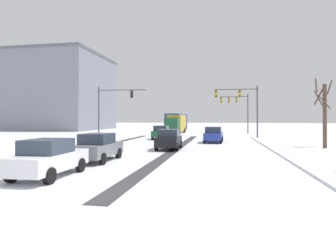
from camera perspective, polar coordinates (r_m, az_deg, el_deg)
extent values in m
plane|color=silver|center=(10.86, -20.40, -13.86)|extent=(300.00, 300.00, 0.00)
cube|color=#38383D|center=(24.05, 1.87, -6.53)|extent=(0.81, 32.07, 0.01)
cube|color=#38383D|center=(26.06, -13.85, -6.05)|extent=(0.80, 32.07, 0.01)
cube|color=white|center=(23.10, 25.28, -6.58)|extent=(4.00, 32.07, 0.12)
cylinder|color=#47474C|center=(37.50, -13.70, 0.59)|extent=(0.18, 0.18, 6.50)
cylinder|color=#47474C|center=(36.74, -9.14, 5.06)|extent=(6.17, 0.56, 0.12)
cube|color=black|center=(36.38, -7.26, 4.24)|extent=(0.34, 0.26, 0.90)
sphere|color=black|center=(36.56, -7.20, 4.69)|extent=(0.20, 0.20, 0.20)
sphere|color=orange|center=(36.54, -7.20, 4.22)|extent=(0.20, 0.20, 0.20)
sphere|color=black|center=(36.51, -7.20, 3.75)|extent=(0.20, 0.20, 0.20)
cylinder|color=#47474C|center=(36.52, 17.44, 0.63)|extent=(0.18, 0.18, 6.50)
cylinder|color=#47474C|center=(36.43, 13.32, 5.11)|extent=(5.25, 0.18, 0.12)
cube|color=#B79319|center=(36.42, 14.15, 4.25)|extent=(0.32, 0.24, 0.90)
sphere|color=black|center=(36.29, 14.17, 4.74)|extent=(0.20, 0.20, 0.20)
sphere|color=orange|center=(36.26, 14.17, 4.27)|extent=(0.20, 0.20, 0.20)
sphere|color=black|center=(36.24, 14.17, 3.80)|extent=(0.20, 0.20, 0.20)
cube|color=#B79319|center=(36.31, 9.59, 4.25)|extent=(0.32, 0.24, 0.90)
sphere|color=black|center=(36.18, 9.59, 4.75)|extent=(0.20, 0.20, 0.20)
sphere|color=orange|center=(36.15, 9.59, 4.28)|extent=(0.20, 0.20, 0.20)
sphere|color=black|center=(36.13, 9.60, 3.80)|extent=(0.20, 0.20, 0.20)
cylinder|color=#47474C|center=(48.45, 15.70, 0.34)|extent=(0.18, 0.18, 6.50)
cylinder|color=#47474C|center=(48.45, 13.00, 3.70)|extent=(4.55, 0.18, 0.12)
cube|color=#B79319|center=(48.43, 13.54, 3.05)|extent=(0.32, 0.24, 0.90)
sphere|color=black|center=(48.29, 13.55, 3.42)|extent=(0.20, 0.20, 0.20)
sphere|color=orange|center=(48.27, 13.55, 3.07)|extent=(0.20, 0.20, 0.20)
sphere|color=black|center=(48.26, 13.55, 2.71)|extent=(0.20, 0.20, 0.20)
cube|color=#B79319|center=(48.40, 12.06, 3.05)|extent=(0.32, 0.24, 0.90)
sphere|color=black|center=(48.26, 12.06, 3.42)|extent=(0.20, 0.20, 0.20)
sphere|color=orange|center=(48.24, 12.06, 3.07)|extent=(0.20, 0.20, 0.20)
sphere|color=black|center=(48.22, 12.06, 2.71)|extent=(0.20, 0.20, 0.20)
cube|color=#B79319|center=(48.39, 10.57, 3.05)|extent=(0.32, 0.24, 0.90)
sphere|color=black|center=(48.25, 10.57, 3.42)|extent=(0.20, 0.20, 0.20)
sphere|color=orange|center=(48.23, 10.57, 3.06)|extent=(0.20, 0.20, 0.20)
sphere|color=black|center=(48.22, 10.57, 2.71)|extent=(0.20, 0.20, 0.20)
cube|color=#194C2D|center=(34.26, -1.34, -3.63)|extent=(1.82, 4.15, 0.70)
cube|color=#2D3847|center=(34.09, -1.38, -2.56)|extent=(1.61, 1.94, 0.60)
cylinder|color=black|center=(35.68, -2.26, -4.08)|extent=(0.24, 0.65, 0.64)
cylinder|color=black|center=(35.41, 0.31, -4.10)|extent=(0.24, 0.65, 0.64)
cylinder|color=black|center=(33.19, -3.10, -4.34)|extent=(0.24, 0.65, 0.64)
cylinder|color=black|center=(32.90, -0.34, -4.37)|extent=(0.24, 0.65, 0.64)
cube|color=#233899|center=(29.95, 9.10, -4.07)|extent=(1.91, 4.18, 0.70)
cube|color=#2D3847|center=(29.77, 9.08, -2.84)|extent=(1.66, 1.98, 0.60)
cylinder|color=black|center=(31.31, 7.80, -4.56)|extent=(0.25, 0.65, 0.64)
cylinder|color=black|center=(31.19, 10.76, -4.57)|extent=(0.25, 0.65, 0.64)
cylinder|color=black|center=(28.79, 7.30, -4.91)|extent=(0.25, 0.65, 0.64)
cylinder|color=black|center=(28.66, 10.53, -4.93)|extent=(0.25, 0.65, 0.64)
cube|color=black|center=(23.13, 0.20, -5.11)|extent=(1.85, 4.16, 0.70)
cube|color=#2D3847|center=(22.94, 0.15, -3.52)|extent=(1.63, 1.96, 0.60)
cylinder|color=black|center=(24.54, -1.25, -5.67)|extent=(0.24, 0.65, 0.64)
cylinder|color=black|center=(24.32, 2.52, -5.72)|extent=(0.24, 0.65, 0.64)
cylinder|color=black|center=(22.05, -2.36, -6.25)|extent=(0.24, 0.65, 0.64)
cylinder|color=black|center=(21.81, 1.84, -6.31)|extent=(0.24, 0.65, 0.64)
cube|color=slate|center=(17.36, -13.80, -6.61)|extent=(1.75, 4.12, 0.70)
cube|color=#2D3847|center=(17.17, -13.99, -4.50)|extent=(1.58, 1.92, 0.60)
cylinder|color=black|center=(18.88, -14.52, -7.19)|extent=(0.23, 0.64, 0.64)
cylinder|color=black|center=(18.28, -9.86, -7.42)|extent=(0.23, 0.64, 0.64)
cylinder|color=black|center=(16.61, -18.15, -8.09)|extent=(0.23, 0.64, 0.64)
cylinder|color=black|center=(15.93, -12.95, -8.43)|extent=(0.23, 0.64, 0.64)
cube|color=silver|center=(13.34, -22.69, -8.42)|extent=(1.79, 4.14, 0.70)
cube|color=#2D3847|center=(13.14, -23.03, -5.69)|extent=(1.60, 1.94, 0.60)
cylinder|color=black|center=(14.88, -22.77, -8.96)|extent=(0.23, 0.64, 0.64)
cylinder|color=black|center=(14.11, -17.11, -9.44)|extent=(0.23, 0.64, 0.64)
cylinder|color=black|center=(12.82, -28.87, -10.30)|extent=(0.23, 0.64, 0.64)
cylinder|color=black|center=(11.91, -22.61, -11.08)|extent=(0.23, 0.64, 0.64)
cube|color=#284793|center=(55.49, 1.79, -1.16)|extent=(2.87, 11.08, 2.90)
cube|color=#283342|center=(55.49, 1.79, -0.80)|extent=(2.88, 10.20, 0.90)
cylinder|color=black|center=(51.53, 2.31, -2.82)|extent=(0.33, 0.97, 0.96)
cylinder|color=black|center=(51.99, -0.27, -2.80)|extent=(0.33, 0.97, 0.96)
cylinder|color=black|center=(58.58, 3.52, -2.55)|extent=(0.33, 0.97, 0.96)
cylinder|color=black|center=(58.99, 1.24, -2.53)|extent=(0.33, 0.97, 0.96)
cube|color=#194C2D|center=(44.30, 0.84, -1.90)|extent=(2.20, 2.30, 2.10)
cube|color=gold|center=(47.92, 1.77, -1.50)|extent=(2.44, 5.30, 2.60)
cylinder|color=black|center=(44.57, 2.23, -3.25)|extent=(0.32, 0.85, 0.84)
cylinder|color=black|center=(44.99, -0.30, -3.22)|extent=(0.32, 0.85, 0.84)
cylinder|color=black|center=(49.18, 3.26, -2.99)|extent=(0.32, 0.85, 0.84)
cylinder|color=black|center=(49.56, 0.95, -2.98)|extent=(0.32, 0.85, 0.84)
cylinder|color=brown|center=(27.26, 28.88, -0.10)|extent=(0.32, 0.32, 5.39)
cylinder|color=brown|center=(27.55, 29.61, 4.91)|extent=(0.22, 0.91, 1.15)
cylinder|color=brown|center=(27.35, 27.53, 5.38)|extent=(0.44, 1.36, 1.36)
cylinder|color=brown|center=(26.83, 28.76, 2.44)|extent=(0.98, 0.52, 1.28)
cylinder|color=brown|center=(27.65, 27.96, 3.44)|extent=(1.05, 0.79, 1.53)
cylinder|color=brown|center=(26.97, 27.93, 3.00)|extent=(0.49, 1.16, 1.53)
cube|color=gray|center=(71.38, -23.92, 3.97)|extent=(28.46, 19.63, 16.19)
cube|color=slate|center=(72.51, -23.90, 10.56)|extent=(28.76, 19.93, 0.50)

